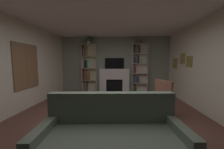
{
  "coord_description": "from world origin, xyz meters",
  "views": [
    {
      "loc": [
        0.27,
        -2.95,
        1.44
      ],
      "look_at": [
        0.0,
        1.28,
        1.02
      ],
      "focal_mm": 20.21,
      "sensor_mm": 36.0,
      "label": 1
    }
  ],
  "objects_px": {
    "fireplace": "(114,80)",
    "bookshelf_left": "(88,69)",
    "potted_plant": "(89,40)",
    "armchair": "(157,99)",
    "couch": "(112,140)",
    "tv": "(114,63)",
    "bookshelf_right": "(138,68)",
    "vase_with_flowers": "(141,41)"
  },
  "relations": [
    {
      "from": "bookshelf_right",
      "to": "armchair",
      "type": "xyz_separation_m",
      "value": [
        0.12,
        -2.78,
        -0.68
      ]
    },
    {
      "from": "fireplace",
      "to": "bookshelf_left",
      "type": "relative_size",
      "value": 0.66
    },
    {
      "from": "fireplace",
      "to": "bookshelf_right",
      "type": "height_order",
      "value": "bookshelf_right"
    },
    {
      "from": "bookshelf_left",
      "to": "vase_with_flowers",
      "type": "xyz_separation_m",
      "value": [
        2.51,
        -0.05,
        1.29
      ]
    },
    {
      "from": "bookshelf_left",
      "to": "couch",
      "type": "relative_size",
      "value": 1.1
    },
    {
      "from": "fireplace",
      "to": "bookshelf_left",
      "type": "height_order",
      "value": "bookshelf_left"
    },
    {
      "from": "fireplace",
      "to": "tv",
      "type": "distance_m",
      "value": 0.79
    },
    {
      "from": "fireplace",
      "to": "armchair",
      "type": "bearing_deg",
      "value": -65.74
    },
    {
      "from": "vase_with_flowers",
      "to": "fireplace",
      "type": "bearing_deg",
      "value": 178.27
    },
    {
      "from": "bookshelf_right",
      "to": "vase_with_flowers",
      "type": "height_order",
      "value": "vase_with_flowers"
    },
    {
      "from": "bookshelf_right",
      "to": "vase_with_flowers",
      "type": "xyz_separation_m",
      "value": [
        0.09,
        -0.05,
        1.23
      ]
    },
    {
      "from": "fireplace",
      "to": "armchair",
      "type": "xyz_separation_m",
      "value": [
        1.24,
        -2.76,
        -0.1
      ]
    },
    {
      "from": "bookshelf_left",
      "to": "vase_with_flowers",
      "type": "relative_size",
      "value": 6.92
    },
    {
      "from": "fireplace",
      "to": "vase_with_flowers",
      "type": "bearing_deg",
      "value": -1.73
    },
    {
      "from": "armchair",
      "to": "couch",
      "type": "bearing_deg",
      "value": -124.96
    },
    {
      "from": "bookshelf_right",
      "to": "couch",
      "type": "height_order",
      "value": "bookshelf_right"
    },
    {
      "from": "tv",
      "to": "bookshelf_right",
      "type": "xyz_separation_m",
      "value": [
        1.12,
        -0.06,
        -0.2
      ]
    },
    {
      "from": "tv",
      "to": "armchair",
      "type": "relative_size",
      "value": 0.95
    },
    {
      "from": "tv",
      "to": "armchair",
      "type": "bearing_deg",
      "value": -66.37
    },
    {
      "from": "fireplace",
      "to": "couch",
      "type": "bearing_deg",
      "value": -87.91
    },
    {
      "from": "couch",
      "to": "potted_plant",
      "type": "bearing_deg",
      "value": 107.73
    },
    {
      "from": "fireplace",
      "to": "armchair",
      "type": "height_order",
      "value": "fireplace"
    },
    {
      "from": "fireplace",
      "to": "tv",
      "type": "relative_size",
      "value": 1.67
    },
    {
      "from": "potted_plant",
      "to": "couch",
      "type": "height_order",
      "value": "potted_plant"
    },
    {
      "from": "bookshelf_left",
      "to": "vase_with_flowers",
      "type": "distance_m",
      "value": 2.83
    },
    {
      "from": "couch",
      "to": "tv",
      "type": "bearing_deg",
      "value": 92.05
    },
    {
      "from": "bookshelf_left",
      "to": "bookshelf_right",
      "type": "height_order",
      "value": "same"
    },
    {
      "from": "bookshelf_right",
      "to": "potted_plant",
      "type": "xyz_separation_m",
      "value": [
        -2.33,
        -0.06,
        1.31
      ]
    },
    {
      "from": "bookshelf_left",
      "to": "potted_plant",
      "type": "distance_m",
      "value": 1.38
    },
    {
      "from": "bookshelf_left",
      "to": "potted_plant",
      "type": "relative_size",
      "value": 6.92
    },
    {
      "from": "fireplace",
      "to": "armchair",
      "type": "relative_size",
      "value": 1.58
    },
    {
      "from": "fireplace",
      "to": "bookshelf_left",
      "type": "distance_m",
      "value": 1.4
    },
    {
      "from": "bookshelf_right",
      "to": "armchair",
      "type": "height_order",
      "value": "bookshelf_right"
    },
    {
      "from": "couch",
      "to": "bookshelf_left",
      "type": "bearing_deg",
      "value": 108.66
    },
    {
      "from": "fireplace",
      "to": "potted_plant",
      "type": "distance_m",
      "value": 2.24
    },
    {
      "from": "potted_plant",
      "to": "armchair",
      "type": "distance_m",
      "value": 4.17
    },
    {
      "from": "fireplace",
      "to": "bookshelf_right",
      "type": "bearing_deg",
      "value": 0.92
    },
    {
      "from": "potted_plant",
      "to": "armchair",
      "type": "relative_size",
      "value": 0.34
    },
    {
      "from": "vase_with_flowers",
      "to": "armchair",
      "type": "bearing_deg",
      "value": -89.3
    },
    {
      "from": "tv",
      "to": "bookshelf_left",
      "type": "relative_size",
      "value": 0.4
    },
    {
      "from": "fireplace",
      "to": "bookshelf_right",
      "type": "distance_m",
      "value": 1.27
    },
    {
      "from": "fireplace",
      "to": "couch",
      "type": "distance_m",
      "value": 4.32
    }
  ]
}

